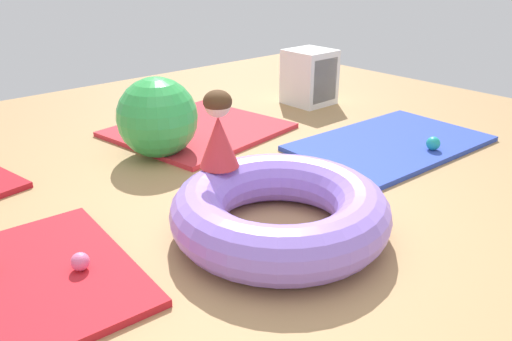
% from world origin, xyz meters
% --- Properties ---
extents(ground_plane, '(8.00, 8.00, 0.00)m').
position_xyz_m(ground_plane, '(0.00, 0.00, 0.00)').
color(ground_plane, tan).
extents(gym_mat_far_left, '(1.64, 1.08, 0.04)m').
position_xyz_m(gym_mat_far_left, '(1.75, 0.41, 0.02)').
color(gym_mat_far_left, '#2D47B7').
rests_on(gym_mat_far_left, ground).
extents(gym_mat_far_right, '(1.51, 1.43, 0.04)m').
position_xyz_m(gym_mat_far_right, '(0.76, 1.75, 0.02)').
color(gym_mat_far_right, red).
rests_on(gym_mat_far_right, ground).
extents(inflatable_cushion, '(1.22, 1.22, 0.30)m').
position_xyz_m(inflatable_cushion, '(0.06, -0.02, 0.15)').
color(inflatable_cushion, '#9975EA').
rests_on(inflatable_cushion, ground).
extents(child_in_red, '(0.33, 0.33, 0.46)m').
position_xyz_m(child_in_red, '(-0.01, 0.43, 0.53)').
color(child_in_red, red).
rests_on(child_in_red, inflatable_cushion).
extents(play_ball_teal, '(0.11, 0.11, 0.11)m').
position_xyz_m(play_ball_teal, '(1.82, 0.07, 0.09)').
color(play_ball_teal, teal).
rests_on(play_ball_teal, gym_mat_far_left).
extents(play_ball_pink, '(0.09, 0.09, 0.09)m').
position_xyz_m(play_ball_pink, '(-0.95, 0.33, 0.09)').
color(play_ball_pink, pink).
rests_on(play_ball_pink, gym_mat_near_right).
extents(play_ball_blue, '(0.08, 0.08, 0.08)m').
position_xyz_m(play_ball_blue, '(0.38, 1.98, 0.08)').
color(play_ball_blue, blue).
rests_on(play_ball_blue, gym_mat_far_right).
extents(exercise_ball_large, '(0.62, 0.62, 0.62)m').
position_xyz_m(exercise_ball_large, '(0.20, 1.48, 0.31)').
color(exercise_ball_large, green).
rests_on(exercise_ball_large, ground).
extents(storage_cube, '(0.44, 0.44, 0.56)m').
position_xyz_m(storage_cube, '(2.18, 1.72, 0.28)').
color(storage_cube, white).
rests_on(storage_cube, ground).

